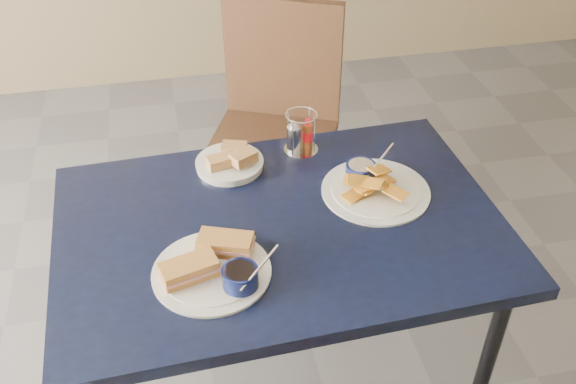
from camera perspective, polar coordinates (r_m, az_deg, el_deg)
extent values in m
cube|color=black|center=(1.79, -0.68, -3.16)|extent=(1.25, 0.86, 0.04)
cylinder|color=black|center=(2.01, 17.00, -15.15)|extent=(0.04, 0.04, 0.71)
cylinder|color=black|center=(2.28, -15.56, -6.63)|extent=(0.04, 0.04, 0.71)
cylinder|color=black|center=(2.40, 10.39, -3.09)|extent=(0.04, 0.04, 0.71)
cube|color=#321C10|center=(2.57, -1.40, 4.38)|extent=(0.61, 0.60, 0.04)
cylinder|color=#321C10|center=(2.56, -4.77, -3.03)|extent=(0.04, 0.04, 0.46)
cylinder|color=#321C10|center=(2.62, 3.54, -1.91)|extent=(0.04, 0.04, 0.46)
cylinder|color=#321C10|center=(2.84, -5.79, 1.64)|extent=(0.04, 0.04, 0.46)
cylinder|color=#321C10|center=(2.89, 1.74, 2.57)|extent=(0.04, 0.04, 0.46)
cube|color=#321C10|center=(2.61, -2.33, 11.74)|extent=(0.45, 0.23, 0.49)
cylinder|color=white|center=(1.64, -6.80, -7.06)|extent=(0.30, 0.30, 0.01)
cylinder|color=white|center=(1.64, -6.82, -6.92)|extent=(0.25, 0.25, 0.00)
cube|color=#C28945|center=(1.61, -8.79, -6.82)|extent=(0.15, 0.10, 0.04)
cube|color=tan|center=(1.62, -8.78, -6.93)|extent=(0.16, 0.11, 0.01)
cube|color=#C28945|center=(1.67, -5.59, -4.58)|extent=(0.16, 0.11, 0.04)
cube|color=tan|center=(1.67, -5.58, -4.70)|extent=(0.16, 0.12, 0.01)
cylinder|color=#0A0F37|center=(1.58, -4.26, -7.56)|extent=(0.09, 0.09, 0.05)
cylinder|color=black|center=(1.56, -4.28, -7.15)|extent=(0.08, 0.08, 0.01)
cylinder|color=silver|center=(1.53, -2.55, -6.73)|extent=(0.11, 0.07, 0.08)
cylinder|color=white|center=(1.90, 7.79, 0.10)|extent=(0.32, 0.32, 0.01)
cylinder|color=white|center=(1.89, 7.81, 0.23)|extent=(0.26, 0.26, 0.00)
cube|color=gold|center=(1.85, 5.86, -0.37)|extent=(0.08, 0.07, 0.01)
cube|color=gold|center=(1.90, 7.54, 0.88)|extent=(0.05, 0.07, 0.02)
cube|color=gold|center=(1.90, 8.51, 0.94)|extent=(0.06, 0.07, 0.02)
cube|color=gold|center=(1.88, 5.96, 0.91)|extent=(0.08, 0.07, 0.02)
cube|color=gold|center=(1.85, 7.18, 0.20)|extent=(0.08, 0.07, 0.02)
cube|color=gold|center=(1.85, 7.00, 0.31)|extent=(0.07, 0.06, 0.02)
cube|color=gold|center=(1.83, 9.55, -0.13)|extent=(0.08, 0.08, 0.01)
cube|color=gold|center=(1.85, 7.86, 0.73)|extent=(0.08, 0.06, 0.01)
cube|color=gold|center=(1.84, 6.26, 0.73)|extent=(0.07, 0.06, 0.03)
cube|color=gold|center=(1.84, 7.42, 0.67)|extent=(0.08, 0.08, 0.02)
cube|color=gold|center=(1.88, 8.07, 1.79)|extent=(0.08, 0.07, 0.02)
cylinder|color=#0A0F37|center=(1.91, 6.47, 1.83)|extent=(0.09, 0.09, 0.05)
cylinder|color=#BCAB8E|center=(1.90, 6.50, 2.22)|extent=(0.08, 0.08, 0.01)
cylinder|color=silver|center=(1.89, 8.04, 2.69)|extent=(0.11, 0.07, 0.08)
cylinder|color=white|center=(1.98, -5.21, 2.42)|extent=(0.21, 0.21, 0.02)
cylinder|color=white|center=(1.98, -5.22, 2.67)|extent=(0.17, 0.17, 0.00)
cube|color=tan|center=(1.95, -6.05, 2.69)|extent=(0.08, 0.06, 0.03)
cube|color=tan|center=(1.99, -4.81, 3.82)|extent=(0.09, 0.07, 0.03)
cube|color=tan|center=(1.94, -3.98, 3.06)|extent=(0.09, 0.08, 0.03)
cylinder|color=silver|center=(2.05, 1.15, 3.81)|extent=(0.11, 0.11, 0.01)
cylinder|color=silver|center=(2.05, 1.89, 6.01)|extent=(0.01, 0.00, 0.13)
cylinder|color=silver|center=(2.04, 0.03, 5.81)|extent=(0.01, 0.00, 0.13)
cylinder|color=silver|center=(1.98, 0.43, 4.78)|extent=(0.01, 0.01, 0.13)
cylinder|color=silver|center=(2.00, 2.34, 5.00)|extent=(0.01, 0.01, 0.13)
torus|color=silver|center=(1.99, 1.20, 6.86)|extent=(0.10, 0.10, 0.00)
cylinder|color=silver|center=(2.03, 0.56, 4.80)|extent=(0.05, 0.05, 0.08)
cone|color=silver|center=(2.00, 0.57, 6.09)|extent=(0.04, 0.04, 0.02)
cylinder|color=brown|center=(2.04, 1.74, 5.02)|extent=(0.03, 0.03, 0.08)
cylinder|color=#BB0A12|center=(2.04, 1.74, 5.02)|extent=(0.03, 0.03, 0.03)
cylinder|color=#BB0A12|center=(2.01, 1.77, 6.25)|extent=(0.02, 0.02, 0.02)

